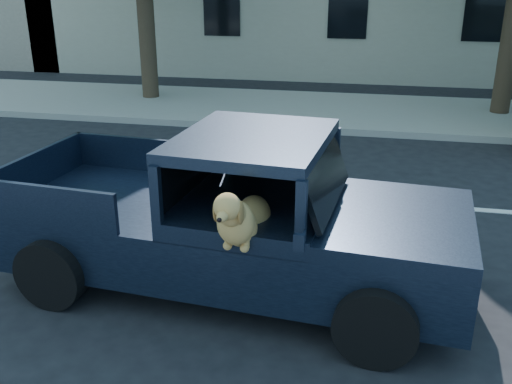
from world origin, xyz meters
TOP-DOWN VIEW (x-y plane):
  - ground at (0.00, 0.00)m, footprint 120.00×120.00m
  - far_sidewalk at (0.00, 9.20)m, footprint 60.00×4.00m
  - lane_stripes at (2.00, 3.40)m, footprint 21.60×0.14m
  - pickup_truck at (0.50, 0.54)m, footprint 5.11×2.74m

SIDE VIEW (x-z plane):
  - ground at x=0.00m, z-range 0.00..0.00m
  - lane_stripes at x=2.00m, z-range 0.00..0.01m
  - far_sidewalk at x=0.00m, z-range 0.00..0.15m
  - pickup_truck at x=0.50m, z-range -0.29..1.49m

